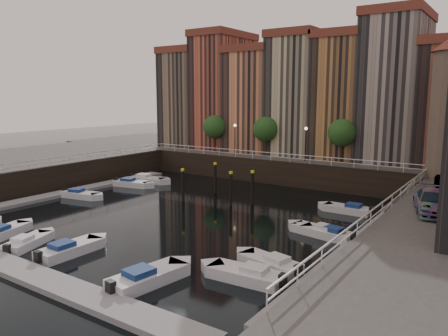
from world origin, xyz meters
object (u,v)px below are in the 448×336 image
Objects in this scene: gangway at (407,196)px; mooring_pilings at (220,185)px; boat_left_2 at (80,195)px; car_c at (432,203)px; car_b at (448,187)px; boat_left_3 at (131,183)px.

gangway is 17.94m from mooring_pilings.
gangway is at bearing 14.94° from mooring_pilings.
car_c is (34.09, 1.99, 3.41)m from boat_left_2.
car_b is at bearing -39.75° from gangway.
boat_left_2 is at bearing -151.22° from mooring_pilings.
gangway is at bearing 123.98° from car_b.
mooring_pilings is at bearing 18.74° from boat_left_2.
car_b is 6.92m from car_c.
mooring_pilings reaches higher than boat_left_3.
gangway is 10.67m from car_c.
car_b is at bearing 4.59° from boat_left_2.
gangway is at bearing -3.53° from boat_left_3.
mooring_pilings reaches higher than boat_left_2.
boat_left_2 is (-30.57, -11.90, -1.56)m from gangway.
gangway is 32.84m from boat_left_2.
car_c is at bearing -70.42° from gangway.
car_c reaches higher than boat_left_3.
mooring_pilings is at bearing 150.70° from car_c.
gangway is 1.21× the size of mooring_pilings.
car_b reaches higher than gangway.
mooring_pilings is 1.60× the size of car_b.
gangway is at bearing 11.23° from boat_left_2.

